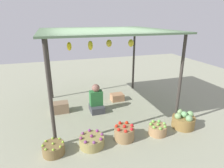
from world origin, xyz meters
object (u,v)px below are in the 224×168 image
object	(u,v)px
basket_cabbages	(183,121)
wooden_crate_near_vendor	(117,97)
basket_red_tomatoes	(124,133)
basket_green_apples	(158,129)
basket_purple_onions	(92,141)
basket_limes	(54,149)
wooden_crate_stacked_rear	(61,107)
vendor_person	(96,101)

from	to	relation	value
basket_cabbages	wooden_crate_near_vendor	distance (m)	2.17
basket_red_tomatoes	basket_cabbages	xyz separation A→B (m)	(1.50, 0.02, 0.02)
basket_green_apples	basket_purple_onions	bearing A→B (deg)	178.72
basket_cabbages	wooden_crate_near_vendor	bearing A→B (deg)	116.56
basket_purple_onions	basket_red_tomatoes	world-z (taller)	basket_red_tomatoes
basket_limes	wooden_crate_stacked_rear	distance (m)	1.71
vendor_person	basket_purple_onions	distance (m)	1.54
vendor_person	basket_cabbages	size ratio (longest dim) A/B	1.50
basket_limes	wooden_crate_near_vendor	xyz separation A→B (m)	(1.97, 1.98, -0.00)
basket_purple_onions	wooden_crate_near_vendor	bearing A→B (deg)	58.00
basket_green_apples	wooden_crate_near_vendor	world-z (taller)	basket_green_apples
basket_purple_onions	basket_red_tomatoes	bearing A→B (deg)	1.23
basket_purple_onions	wooden_crate_stacked_rear	size ratio (longest dim) A/B	1.25
vendor_person	wooden_crate_near_vendor	bearing A→B (deg)	33.21
vendor_person	basket_cabbages	distance (m)	2.26
basket_purple_onions	basket_cabbages	world-z (taller)	basket_cabbages
basket_purple_onions	wooden_crate_near_vendor	xyz separation A→B (m)	(1.23, 1.97, -0.00)
basket_purple_onions	basket_green_apples	distance (m)	1.48
basket_green_apples	wooden_crate_stacked_rear	distance (m)	2.62
basket_limes	basket_green_apples	size ratio (longest dim) A/B	1.05
basket_purple_onions	wooden_crate_stacked_rear	world-z (taller)	wooden_crate_stacked_rear
basket_limes	basket_purple_onions	distance (m)	0.74
vendor_person	wooden_crate_near_vendor	xyz separation A→B (m)	(0.78, 0.51, -0.19)
vendor_person	basket_red_tomatoes	size ratio (longest dim) A/B	1.84
basket_limes	basket_red_tomatoes	bearing A→B (deg)	0.75
basket_purple_onions	wooden_crate_stacked_rear	distance (m)	1.76
basket_purple_onions	basket_red_tomatoes	distance (m)	0.71
vendor_person	basket_cabbages	world-z (taller)	vendor_person
basket_red_tomatoes	wooden_crate_stacked_rear	xyz separation A→B (m)	(-1.19, 1.68, -0.01)
basket_green_apples	wooden_crate_near_vendor	bearing A→B (deg)	97.06
wooden_crate_stacked_rear	vendor_person	bearing A→B (deg)	-13.96
basket_green_apples	basket_cabbages	xyz separation A→B (m)	(0.72, 0.07, 0.05)
basket_red_tomatoes	wooden_crate_near_vendor	size ratio (longest dim) A/B	1.10
basket_red_tomatoes	basket_green_apples	world-z (taller)	basket_red_tomatoes
vendor_person	basket_limes	world-z (taller)	vendor_person
basket_purple_onions	basket_red_tomatoes	xyz separation A→B (m)	(0.71, 0.02, 0.04)
basket_cabbages	wooden_crate_near_vendor	size ratio (longest dim) A/B	1.35
wooden_crate_near_vendor	basket_red_tomatoes	bearing A→B (deg)	-105.05
basket_limes	basket_green_apples	distance (m)	2.22
basket_limes	basket_cabbages	xyz separation A→B (m)	(2.94, 0.04, 0.06)
basket_red_tomatoes	basket_green_apples	xyz separation A→B (m)	(0.77, -0.05, -0.03)
basket_cabbages	wooden_crate_stacked_rear	xyz separation A→B (m)	(-2.69, 1.66, -0.03)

